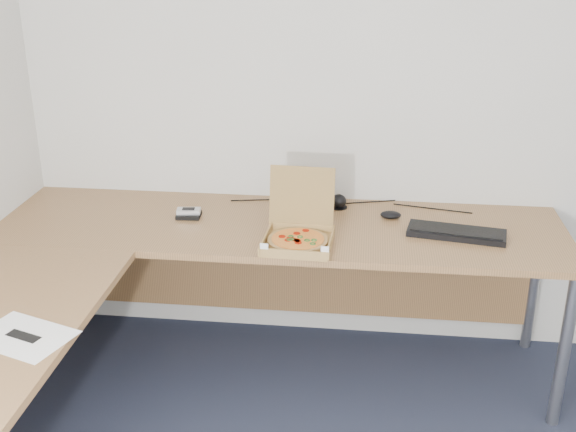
# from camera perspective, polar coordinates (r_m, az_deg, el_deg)

# --- Properties ---
(room_shell) EXTENTS (3.50, 3.50, 2.50)m
(room_shell) POSITION_cam_1_polar(r_m,az_deg,el_deg) (1.63, 10.63, -3.59)
(room_shell) COLOR silver
(room_shell) RESTS_ON ground
(desk) EXTENTS (2.50, 2.20, 0.73)m
(desk) POSITION_cam_1_polar(r_m,az_deg,el_deg) (2.83, -8.28, -4.25)
(desk) COLOR olive
(desk) RESTS_ON ground
(pizza_box) EXTENTS (0.28, 0.32, 0.28)m
(pizza_box) POSITION_cam_1_polar(r_m,az_deg,el_deg) (2.94, 0.83, -1.63)
(pizza_box) COLOR #AD8446
(pizza_box) RESTS_ON desk
(drinking_glass) EXTENTS (0.06, 0.06, 0.11)m
(drinking_glass) POSITION_cam_1_polar(r_m,az_deg,el_deg) (3.29, 2.14, 1.42)
(drinking_glass) COLOR silver
(drinking_glass) RESTS_ON desk
(keyboard) EXTENTS (0.43, 0.21, 0.03)m
(keyboard) POSITION_cam_1_polar(r_m,az_deg,el_deg) (3.10, 13.38, -1.33)
(keyboard) COLOR black
(keyboard) RESTS_ON desk
(mouse) EXTENTS (0.11, 0.09, 0.03)m
(mouse) POSITION_cam_1_polar(r_m,az_deg,el_deg) (3.23, 8.25, 0.10)
(mouse) COLOR black
(mouse) RESTS_ON desk
(wallet) EXTENTS (0.11, 0.10, 0.02)m
(wallet) POSITION_cam_1_polar(r_m,az_deg,el_deg) (3.25, -7.97, 0.07)
(wallet) COLOR black
(wallet) RESTS_ON desk
(phone) EXTENTS (0.11, 0.07, 0.02)m
(phone) POSITION_cam_1_polar(r_m,az_deg,el_deg) (3.24, -7.99, 0.40)
(phone) COLOR #B2B5BA
(phone) RESTS_ON wallet
(paper_sheet) EXTENTS (0.36, 0.30, 0.00)m
(paper_sheet) POSITION_cam_1_polar(r_m,az_deg,el_deg) (2.46, -20.49, -9.04)
(paper_sheet) COLOR white
(paper_sheet) RESTS_ON desk
(dome_speaker) EXTENTS (0.08, 0.08, 0.07)m
(dome_speaker) POSITION_cam_1_polar(r_m,az_deg,el_deg) (3.32, 4.09, 1.25)
(dome_speaker) COLOR black
(dome_speaker) RESTS_ON desk
(cable_bundle) EXTENTS (0.55, 0.11, 0.01)m
(cable_bundle) POSITION_cam_1_polar(r_m,az_deg,el_deg) (3.38, 4.55, 1.01)
(cable_bundle) COLOR black
(cable_bundle) RESTS_ON desk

